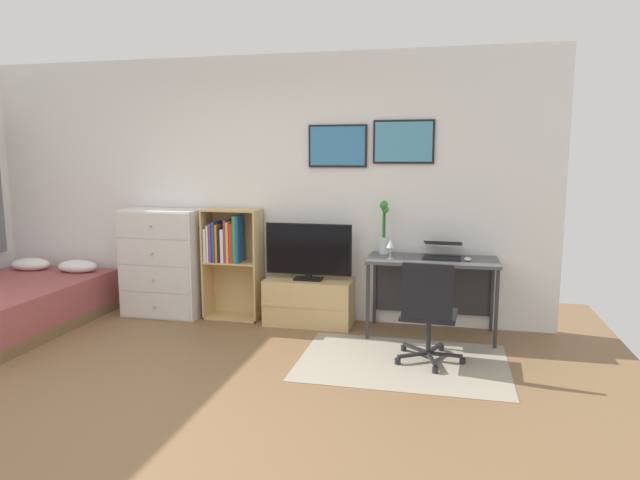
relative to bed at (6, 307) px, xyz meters
name	(u,v)px	position (x,y,z in m)	size (l,w,h in m)	color
ground_plane	(133,412)	(2.21, -1.36, -0.22)	(7.20, 7.20, 0.00)	brown
wall_back_with_posters	(255,188)	(2.23, 1.07, 1.13)	(6.12, 0.09, 2.70)	white
area_rug	(403,362)	(3.89, -0.05, -0.22)	(1.70, 1.20, 0.01)	#9E937F
bed	(6,307)	(0.00, 0.00, 0.00)	(1.38, 2.05, 0.56)	brown
dresser	(163,263)	(1.29, 0.80, 0.34)	(0.83, 0.46, 1.13)	silver
bookshelf	(230,253)	(2.01, 0.86, 0.47)	(0.59, 0.30, 1.15)	tan
tv_stand	(309,302)	(2.87, 0.81, 0.01)	(0.88, 0.41, 0.46)	tan
television	(308,252)	(2.87, 0.79, 0.52)	(0.87, 0.16, 0.57)	black
desk	(432,272)	(4.09, 0.81, 0.38)	(1.20, 0.56, 0.74)	#4C4C4F
office_chair	(428,310)	(4.08, -0.04, 0.24)	(0.57, 0.58, 0.86)	#232326
laptop	(443,251)	(4.17, 0.82, 0.58)	(0.37, 0.40, 0.16)	black
computer_mouse	(468,259)	(4.40, 0.68, 0.53)	(0.06, 0.10, 0.03)	silver
bamboo_vase	(384,228)	(3.61, 0.89, 0.77)	(0.09, 0.10, 0.52)	silver
wine_glass	(390,244)	(3.70, 0.63, 0.65)	(0.07, 0.07, 0.18)	silver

